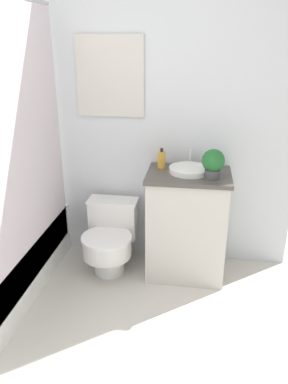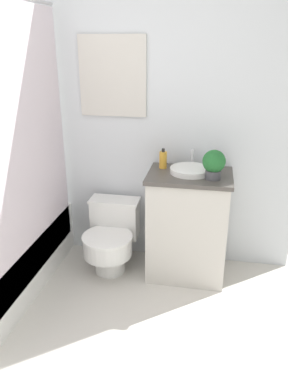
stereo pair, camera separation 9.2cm
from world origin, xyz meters
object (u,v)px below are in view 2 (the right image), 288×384
Objects in this scene: sink at (190,170)px; toilet at (111,237)px; potted_plant at (214,163)px; soap_bottle at (163,160)px.

toilet is at bearing -174.61° from sink.
sink is 1.60× the size of potted_plant.
sink is 0.23m from soap_bottle.
potted_plant is at bearing -25.23° from soap_bottle.
potted_plant reaches higher than soap_bottle.
toilet is 3.62× the size of soap_bottle.
potted_plant is at bearing -31.25° from sink.
sink is at bearing 148.75° from potted_plant.
soap_bottle is (0.39, 0.13, 0.62)m from toilet.
soap_bottle is 0.73× the size of potted_plant.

